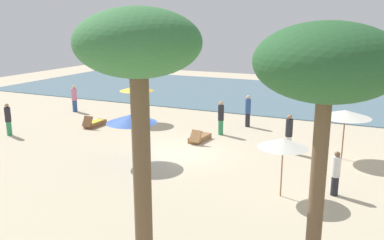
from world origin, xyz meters
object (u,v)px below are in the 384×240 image
umbrella_3 (283,143)px  person_1 (221,118)px  lounger_2 (199,138)px  person_4 (289,133)px  person_5 (74,98)px  person_0 (248,111)px  umbrella_0 (345,114)px  umbrella_1 (137,88)px  lounger_1 (95,123)px  umbrella_2 (132,119)px  person_3 (336,173)px  palm_2 (327,69)px  person_2 (8,119)px  palm_0 (138,53)px

umbrella_3 → person_1: (-4.85, 6.75, -1.02)m
lounger_2 → person_1: size_ratio=0.90×
person_4 → person_5: person_4 is taller
person_0 → person_1: person_0 is taller
umbrella_0 → umbrella_1: 12.38m
person_4 → lounger_1: bearing=179.0°
umbrella_1 → umbrella_3: 12.86m
umbrella_2 → umbrella_0: bearing=26.7°
umbrella_2 → person_4: size_ratio=1.20×
lounger_1 → lounger_2: 6.92m
person_3 → palm_2: palm_2 is taller
umbrella_3 → person_0: (-4.01, 9.06, -1.02)m
umbrella_0 → person_0: (-5.63, 3.85, -1.14)m
umbrella_0 → person_2: size_ratio=1.28×
umbrella_0 → lounger_2: bearing=-179.1°
lounger_1 → person_0: size_ratio=0.87×
lounger_1 → lounger_2: (6.92, -0.22, -0.01)m
lounger_2 → palm_2: (7.33, -11.14, 5.13)m
lounger_1 → umbrella_1: bearing=49.1°
umbrella_3 → lounger_1: size_ratio=1.31×
person_0 → umbrella_1: bearing=-165.2°
lounger_2 → person_5: 11.14m
umbrella_2 → lounger_2: umbrella_2 is taller
umbrella_3 → person_0: 9.96m
umbrella_0 → lounger_2: umbrella_0 is taller
umbrella_2 → person_3: umbrella_2 is taller
person_5 → palm_2: size_ratio=0.30×
person_1 → umbrella_3: bearing=-54.3°
umbrella_1 → person_4: umbrella_1 is taller
palm_0 → person_4: bearing=84.3°
lounger_1 → person_5: person_5 is taller
umbrella_0 → umbrella_1: (-12.20, 2.11, 0.01)m
umbrella_2 → umbrella_3: (6.84, -0.95, 0.01)m
person_2 → palm_2: bearing=-24.4°
person_0 → umbrella_2: bearing=-109.2°
umbrella_1 → lounger_2: bearing=-23.3°
lounger_1 → umbrella_2: bearing=-38.5°
person_2 → person_5: 6.33m
umbrella_2 → palm_0: bearing=-55.5°
umbrella_0 → person_3: umbrella_0 is taller
umbrella_1 → person_1: 5.87m
umbrella_0 → umbrella_1: umbrella_1 is taller
person_0 → umbrella_3: bearing=-66.1°
umbrella_1 → person_5: (-5.54, 0.75, -1.20)m
lounger_2 → person_0: 4.28m
person_0 → lounger_1: bearing=-155.7°
umbrella_2 → person_5: 11.74m
umbrella_1 → palm_2: 18.58m
umbrella_0 → person_5: 18.01m
lounger_2 → person_4: bearing=0.1°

